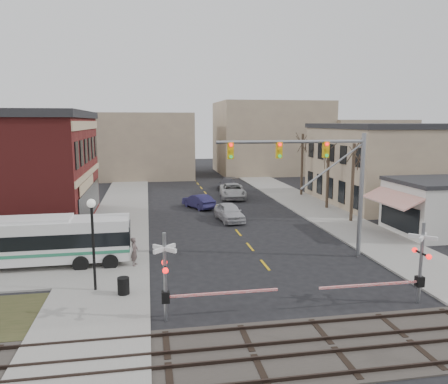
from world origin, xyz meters
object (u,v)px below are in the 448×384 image
(street_lamp, at_px, (92,226))
(car_b, at_px, (198,201))
(rr_crossing_east, at_px, (413,265))
(trash_bin, at_px, (123,286))
(car_d, at_px, (227,184))
(pedestrian_far, at_px, (93,233))
(traffic_signal_mast, at_px, (323,170))
(car_c, at_px, (233,191))
(transit_bus, at_px, (33,241))
(rr_crossing_west, at_px, (175,277))
(pedestrian_near, at_px, (134,251))
(car_a, at_px, (229,212))

(street_lamp, distance_m, car_b, 22.65)
(rr_crossing_east, bearing_deg, trash_bin, 166.30)
(car_d, relative_size, pedestrian_far, 2.93)
(rr_crossing_east, bearing_deg, traffic_signal_mast, 102.26)
(traffic_signal_mast, bearing_deg, car_d, 91.13)
(trash_bin, relative_size, pedestrian_far, 0.54)
(street_lamp, relative_size, car_c, 0.80)
(trash_bin, xyz_separation_m, car_d, (11.50, 34.08, 0.13))
(transit_bus, height_order, car_c, transit_bus)
(traffic_signal_mast, relative_size, pedestrian_far, 6.02)
(transit_bus, relative_size, car_b, 2.61)
(street_lamp, xyz_separation_m, pedestrian_far, (-1.11, 8.97, -2.58))
(rr_crossing_west, relative_size, car_b, 1.29)
(trash_bin, distance_m, pedestrian_near, 4.48)
(street_lamp, bearing_deg, traffic_signal_mast, 13.43)
(traffic_signal_mast, height_order, pedestrian_far, traffic_signal_mast)
(rr_crossing_east, relative_size, car_d, 1.21)
(traffic_signal_mast, height_order, trash_bin, traffic_signal_mast)
(car_b, height_order, car_d, car_b)
(trash_bin, relative_size, pedestrian_near, 0.49)
(car_d, bearing_deg, pedestrian_far, -100.25)
(street_lamp, bearing_deg, car_d, 68.71)
(car_a, relative_size, car_c, 0.78)
(rr_crossing_east, distance_m, pedestrian_near, 15.41)
(rr_crossing_west, bearing_deg, trash_bin, 127.60)
(rr_crossing_west, height_order, car_b, rr_crossing_west)
(transit_bus, xyz_separation_m, car_c, (16.41, 21.70, -0.83))
(transit_bus, relative_size, car_d, 2.45)
(traffic_signal_mast, bearing_deg, street_lamp, -166.57)
(traffic_signal_mast, bearing_deg, pedestrian_near, 178.12)
(car_c, bearing_deg, trash_bin, -105.88)
(car_a, height_order, pedestrian_near, pedestrian_near)
(rr_crossing_east, height_order, car_c, rr_crossing_east)
(transit_bus, relative_size, pedestrian_far, 7.18)
(transit_bus, distance_m, pedestrian_near, 6.05)
(rr_crossing_west, bearing_deg, street_lamp, 134.48)
(traffic_signal_mast, distance_m, car_c, 23.58)
(transit_bus, distance_m, rr_crossing_west, 11.63)
(rr_crossing_east, relative_size, street_lamp, 1.17)
(rr_crossing_east, height_order, street_lamp, street_lamp)
(traffic_signal_mast, relative_size, rr_crossing_west, 1.70)
(car_b, bearing_deg, traffic_signal_mast, 83.28)
(transit_bus, xyz_separation_m, traffic_signal_mast, (17.59, -1.34, 4.06))
(street_lamp, bearing_deg, transit_bus, 131.38)
(traffic_signal_mast, xyz_separation_m, car_a, (-3.71, 11.66, -4.92))
(rr_crossing_east, distance_m, car_d, 37.51)
(car_c, distance_m, pedestrian_near, 24.96)
(car_b, relative_size, car_c, 0.73)
(car_a, relative_size, car_d, 1.00)
(pedestrian_far, bearing_deg, traffic_signal_mast, -63.97)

